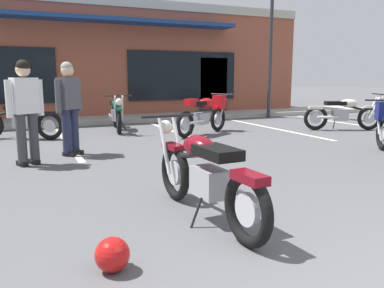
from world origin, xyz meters
name	(u,v)px	position (x,y,z in m)	size (l,w,h in m)	color
ground_plane	(209,183)	(0.00, 3.81, 0.00)	(80.00, 80.00, 0.00)	#515154
sidewalk_kerb	(98,119)	(0.00, 11.80, 0.07)	(22.00, 1.80, 0.14)	#A8A59E
brick_storefront_building	(79,62)	(0.00, 15.49, 1.99)	(15.94, 7.14, 3.97)	brown
painted_stall_lines	(127,137)	(0.00, 8.20, 0.00)	(13.89, 4.80, 0.01)	silver
motorcycle_foreground_classic	(204,174)	(-0.64, 2.64, 0.46)	(0.66, 2.11, 0.98)	black
motorcycle_red_sportbike	(205,113)	(1.95, 8.00, 0.53)	(1.88, 1.32, 0.98)	black
motorcycle_black_cruiser	(116,113)	(0.06, 9.50, 0.46)	(0.74, 2.10, 0.98)	black
motorcycle_blue_standard	(19,119)	(-2.32, 8.95, 0.46)	(1.88, 1.33, 0.98)	black
motorcycle_green_cafe_racer	(344,113)	(5.64, 7.14, 0.46)	(1.99, 1.12, 0.98)	black
person_in_shorts_foreground	(69,103)	(-1.46, 6.54, 0.95)	(0.53, 0.46, 1.68)	black
person_by_back_row	(25,106)	(-2.19, 5.94, 0.95)	(0.59, 0.39, 1.68)	black
helmet_on_pavement	(112,255)	(-1.73, 1.92, 0.13)	(0.26, 0.26, 0.26)	#B71414
parking_lot_lamp_post	(273,27)	(5.71, 10.58, 3.06)	(0.24, 0.76, 4.69)	#2D2D33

